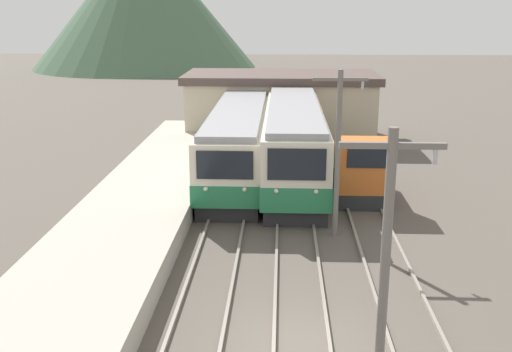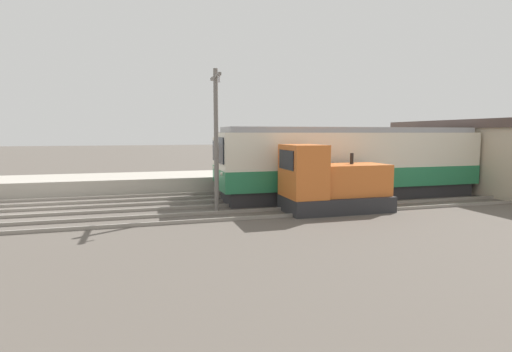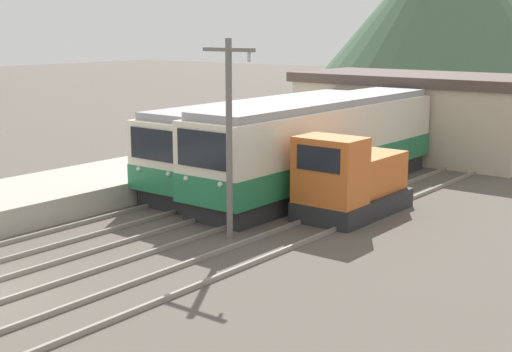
# 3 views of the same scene
# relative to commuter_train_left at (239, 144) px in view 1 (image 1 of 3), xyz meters

# --- Properties ---
(ground_plane) EXTENTS (200.00, 200.00, 0.00)m
(ground_plane) POSITION_rel_commuter_train_left_xyz_m (2.60, -16.33, -1.66)
(ground_plane) COLOR #564F47
(platform_left) EXTENTS (4.50, 54.00, 0.89)m
(platform_left) POSITION_rel_commuter_train_left_xyz_m (-3.65, -16.33, -1.21)
(platform_left) COLOR #ADA599
(platform_left) RESTS_ON ground
(track_left) EXTENTS (1.54, 60.00, 0.14)m
(track_left) POSITION_rel_commuter_train_left_xyz_m (0.00, -16.33, -1.59)
(track_left) COLOR gray
(track_left) RESTS_ON ground
(track_center) EXTENTS (1.54, 60.00, 0.14)m
(track_center) POSITION_rel_commuter_train_left_xyz_m (2.80, -16.33, -1.59)
(track_center) COLOR gray
(track_center) RESTS_ON ground
(track_right) EXTENTS (1.54, 60.00, 0.14)m
(track_right) POSITION_rel_commuter_train_left_xyz_m (5.80, -16.33, -1.59)
(track_right) COLOR gray
(track_right) RESTS_ON ground
(commuter_train_left) EXTENTS (2.84, 15.03, 3.56)m
(commuter_train_left) POSITION_rel_commuter_train_left_xyz_m (0.00, 0.00, 0.00)
(commuter_train_left) COLOR #28282B
(commuter_train_left) RESTS_ON ground
(commuter_train_center) EXTENTS (2.84, 14.49, 3.80)m
(commuter_train_center) POSITION_rel_commuter_train_left_xyz_m (2.80, -0.69, 0.10)
(commuter_train_center) COLOR #28282B
(commuter_train_center) RESTS_ON ground
(shunting_locomotive) EXTENTS (2.40, 4.80, 3.00)m
(shunting_locomotive) POSITION_rel_commuter_train_left_xyz_m (5.80, -3.39, -0.45)
(shunting_locomotive) COLOR #28282B
(shunting_locomotive) RESTS_ON ground
(catenary_mast_near) EXTENTS (2.00, 0.20, 6.31)m
(catenary_mast_near) POSITION_rel_commuter_train_left_xyz_m (4.31, -18.97, 1.81)
(catenary_mast_near) COLOR slate
(catenary_mast_near) RESTS_ON ground
(catenary_mast_mid) EXTENTS (2.00, 0.20, 6.31)m
(catenary_mast_mid) POSITION_rel_commuter_train_left_xyz_m (4.31, -8.29, 1.81)
(catenary_mast_mid) COLOR slate
(catenary_mast_mid) RESTS_ON ground
(station_building) EXTENTS (12.60, 6.30, 4.29)m
(station_building) POSITION_rel_commuter_train_left_xyz_m (2.12, 9.67, 0.51)
(station_building) COLOR beige
(station_building) RESTS_ON ground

